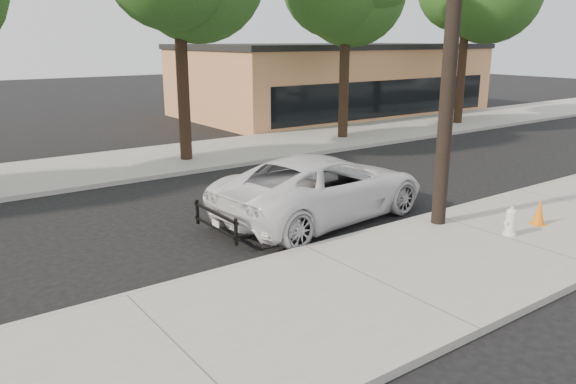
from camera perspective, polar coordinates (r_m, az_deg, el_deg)
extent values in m
plane|color=black|center=(13.83, -3.50, -3.61)|extent=(120.00, 120.00, 0.00)
cube|color=gray|center=(10.67, 9.18, -9.24)|extent=(90.00, 4.40, 0.15)
cube|color=gray|center=(21.24, -15.95, 2.74)|extent=(90.00, 5.00, 0.15)
cube|color=#9E9B93|center=(12.19, 1.84, -5.86)|extent=(90.00, 0.12, 0.16)
cube|color=tan|center=(35.60, 4.49, 11.24)|extent=(18.00, 10.00, 4.00)
cylinder|color=black|center=(13.49, 16.33, 15.46)|extent=(0.34, 0.34, 9.00)
cylinder|color=black|center=(20.99, -10.58, 9.70)|extent=(0.44, 0.44, 4.75)
cylinder|color=black|center=(25.70, 5.69, 10.46)|extent=(0.44, 0.44, 4.40)
sphere|color=#134415|center=(25.66, 5.91, 18.61)|extent=(4.35, 4.35, 4.35)
cylinder|color=black|center=(31.43, 17.15, 10.92)|extent=(0.44, 0.44, 4.60)
sphere|color=#134415|center=(31.42, 17.72, 17.92)|extent=(4.65, 4.65, 4.65)
imported|color=silver|center=(14.34, 3.54, 0.53)|extent=(6.23, 3.41, 1.65)
cylinder|color=white|center=(13.79, 21.57, -3.97)|extent=(0.31, 0.31, 0.06)
cylinder|color=white|center=(13.72, 21.67, -3.04)|extent=(0.23, 0.23, 0.52)
ellipsoid|color=white|center=(13.63, 21.78, -1.92)|extent=(0.25, 0.25, 0.17)
cylinder|color=white|center=(13.70, 21.69, -2.83)|extent=(0.34, 0.15, 0.10)
cylinder|color=white|center=(13.70, 21.69, -2.83)|extent=(0.16, 0.19, 0.13)
cube|color=orange|center=(14.84, 24.03, -2.97)|extent=(0.40, 0.40, 0.02)
cone|color=orange|center=(14.76, 24.16, -1.83)|extent=(0.36, 0.36, 0.64)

